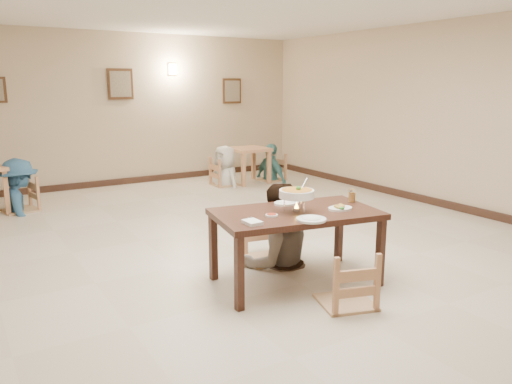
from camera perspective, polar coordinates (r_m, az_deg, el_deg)
floor at (r=6.06m, az=-1.30°, el=-7.00°), size 10.00×10.00×0.00m
wall_back at (r=10.36m, az=-15.69°, el=9.03°), size 10.00×0.00×10.00m
wall_right at (r=8.49m, az=22.84°, el=7.93°), size 0.00×10.00×10.00m
baseboard_back at (r=10.50m, az=-15.19°, el=1.16°), size 8.00×0.06×0.12m
baseboard_right at (r=8.67m, az=21.94°, el=-1.58°), size 0.06×10.00×0.12m
picture_b at (r=10.34m, az=-15.24°, el=11.82°), size 0.50×0.04×0.60m
picture_c at (r=11.32m, az=-2.76°, el=11.46°), size 0.45×0.04×0.55m
wall_sconce at (r=10.72m, az=-9.54°, el=13.68°), size 0.16×0.05×0.22m
main_table at (r=5.01m, az=4.58°, el=-3.08°), size 1.75×1.17×0.76m
chair_far at (r=5.69m, az=1.48°, el=-2.81°), size 0.49×0.49×1.04m
chair_near at (r=4.63m, az=10.42°, el=-6.74°), size 0.48×0.48×1.02m
main_diner at (r=5.51m, az=2.45°, el=0.99°), size 0.99×0.82×1.84m
curry_warmer at (r=4.91m, az=4.68°, el=-0.23°), size 0.39×0.34×0.31m
rice_plate_far at (r=5.27m, az=3.51°, el=-1.23°), size 0.28×0.28×0.06m
rice_plate_near at (r=4.65m, az=6.35°, el=-3.09°), size 0.28×0.28×0.06m
fried_plate at (r=5.09m, az=9.62°, el=-1.79°), size 0.26×0.26×0.06m
chili_dish at (r=4.77m, az=1.79°, el=-2.66°), size 0.12×0.12×0.02m
napkin_cutlery at (r=4.51m, az=-0.42°, el=-3.47°), size 0.17×0.27×0.03m
drink_glass at (r=5.42m, az=10.90°, el=-0.47°), size 0.07×0.07×0.14m
bg_table_right at (r=10.24m, az=-0.85°, el=4.33°), size 0.73×0.73×0.73m
bg_chair_lr at (r=8.77m, az=-25.60°, el=1.36°), size 0.49×0.49×1.05m
bg_chair_rl at (r=10.01m, az=-3.58°, el=3.75°), size 0.50×0.50×1.06m
bg_chair_rr at (r=10.51m, az=1.75°, el=4.15°), size 0.49×0.49×1.05m
bg_diner_b at (r=8.72m, az=-25.80°, el=3.46°), size 0.73×1.15×1.70m
bg_diner_c at (r=9.98m, az=-3.60°, el=5.32°), size 0.62×0.85×1.60m
bg_diner_d at (r=10.48m, az=1.76°, el=5.55°), size 0.47×0.95×1.56m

